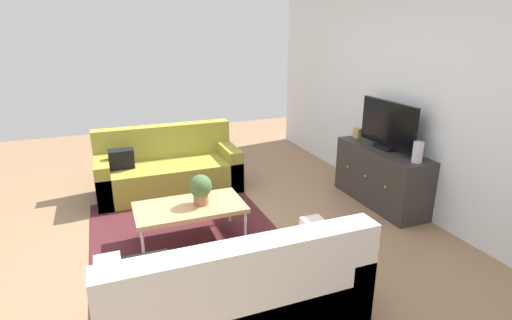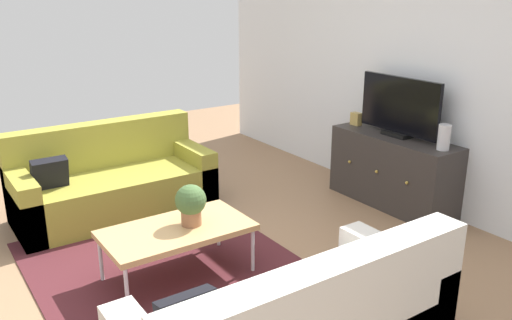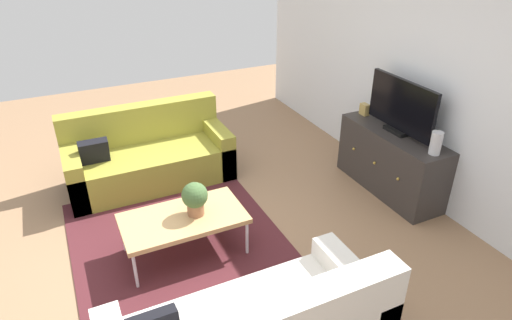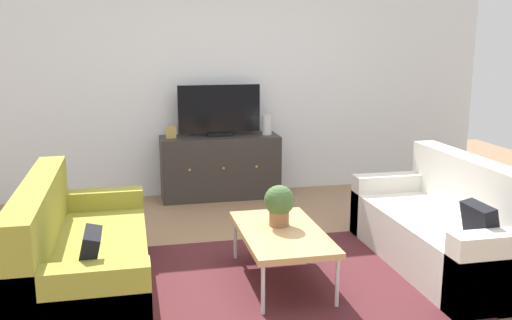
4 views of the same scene
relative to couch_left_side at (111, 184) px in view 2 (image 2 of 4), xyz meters
The scene contains 10 objects.
ground_plane 1.47m from the couch_left_side, ahead, with size 10.00×10.00×0.00m, color #997251.
wall_back 3.20m from the couch_left_side, 61.59° to the left, with size 6.40×0.12×2.70m, color white.
area_rug 1.46m from the couch_left_side, ahead, with size 2.50×1.90×0.01m, color #4C1E23.
couch_left_side is the anchor object (origin of this frame).
coffee_table 1.47m from the couch_left_side, ahead, with size 0.59×1.08×0.40m.
potted_plant 1.51m from the couch_left_side, ahead, with size 0.23×0.23×0.31m.
tv_console 2.75m from the couch_left_side, 59.68° to the left, with size 1.32×0.47×0.71m.
flat_screen_tv 2.86m from the couch_left_side, 59.89° to the left, with size 0.92×0.16×0.57m.
glass_vase 3.11m from the couch_left_side, 50.88° to the left, with size 0.11×0.11×0.23m, color silver.
mantel_clock 2.57m from the couch_left_side, 70.38° to the left, with size 0.11×0.07×0.13m, color tan.
Camera 2 is at (3.29, -1.64, 2.08)m, focal length 37.34 mm.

